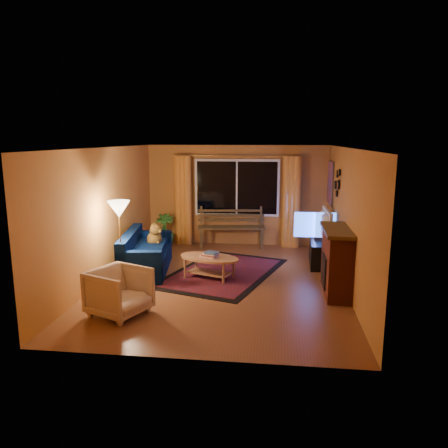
# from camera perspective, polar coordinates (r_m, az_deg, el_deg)

# --- Properties ---
(floor) EXTENTS (4.50, 6.00, 0.02)m
(floor) POSITION_cam_1_polar(r_m,az_deg,el_deg) (8.36, -0.25, -7.55)
(floor) COLOR brown
(floor) RESTS_ON ground
(ceiling) EXTENTS (4.50, 6.00, 0.02)m
(ceiling) POSITION_cam_1_polar(r_m,az_deg,el_deg) (7.91, -0.26, 10.00)
(ceiling) COLOR white
(ceiling) RESTS_ON ground
(wall_back) EXTENTS (4.50, 0.02, 2.50)m
(wall_back) POSITION_cam_1_polar(r_m,az_deg,el_deg) (11.00, 1.70, 3.75)
(wall_back) COLOR #BB7836
(wall_back) RESTS_ON ground
(wall_left) EXTENTS (0.02, 6.00, 2.50)m
(wall_left) POSITION_cam_1_polar(r_m,az_deg,el_deg) (8.61, -15.35, 1.27)
(wall_left) COLOR #BB7836
(wall_left) RESTS_ON ground
(wall_right) EXTENTS (0.02, 6.00, 2.50)m
(wall_right) POSITION_cam_1_polar(r_m,az_deg,el_deg) (8.08, 15.86, 0.61)
(wall_right) COLOR #BB7836
(wall_right) RESTS_ON ground
(window) EXTENTS (2.00, 0.02, 1.30)m
(window) POSITION_cam_1_polar(r_m,az_deg,el_deg) (10.91, 1.67, 4.74)
(window) COLOR black
(window) RESTS_ON wall_back
(curtain_rod) EXTENTS (3.20, 0.03, 0.03)m
(curtain_rod) POSITION_cam_1_polar(r_m,az_deg,el_deg) (10.80, 1.68, 8.94)
(curtain_rod) COLOR #BF8C3F
(curtain_rod) RESTS_ON wall_back
(curtain_left) EXTENTS (0.36, 0.36, 2.24)m
(curtain_left) POSITION_cam_1_polar(r_m,az_deg,el_deg) (11.09, -5.34, 3.09)
(curtain_left) COLOR orange
(curtain_left) RESTS_ON ground
(curtain_right) EXTENTS (0.36, 0.36, 2.24)m
(curtain_right) POSITION_cam_1_polar(r_m,az_deg,el_deg) (10.85, 8.76, 2.82)
(curtain_right) COLOR orange
(curtain_right) RESTS_ON ground
(bench) EXTENTS (1.71, 0.69, 0.50)m
(bench) POSITION_cam_1_polar(r_m,az_deg,el_deg) (10.85, 0.96, -1.73)
(bench) COLOR #47361D
(bench) RESTS_ON ground
(potted_plant) EXTENTS (0.51, 0.51, 0.83)m
(potted_plant) POSITION_cam_1_polar(r_m,az_deg,el_deg) (10.93, -7.78, -0.85)
(potted_plant) COLOR #235B1E
(potted_plant) RESTS_ON ground
(sofa) EXTENTS (1.12, 2.07, 0.80)m
(sofa) POSITION_cam_1_polar(r_m,az_deg,el_deg) (9.04, -10.12, -3.56)
(sofa) COLOR #03133A
(sofa) RESTS_ON ground
(dog) EXTENTS (0.42, 0.51, 0.49)m
(dog) POSITION_cam_1_polar(r_m,az_deg,el_deg) (9.38, -9.09, -1.47)
(dog) COLOR olive
(dog) RESTS_ON sofa
(armchair) EXTENTS (0.98, 1.01, 0.80)m
(armchair) POSITION_cam_1_polar(r_m,az_deg,el_deg) (6.91, -13.53, -8.33)
(armchair) COLOR beige
(armchair) RESTS_ON ground
(floor_lamp) EXTENTS (0.34, 0.34, 1.57)m
(floor_lamp) POSITION_cam_1_polar(r_m,az_deg,el_deg) (8.20, -13.37, -2.44)
(floor_lamp) COLOR #BF8C3F
(floor_lamp) RESTS_ON ground
(rug) EXTENTS (2.62, 3.31, 0.02)m
(rug) POSITION_cam_1_polar(r_m,az_deg,el_deg) (8.84, -0.12, -6.35)
(rug) COLOR maroon
(rug) RESTS_ON ground
(coffee_table) EXTENTS (1.54, 1.54, 0.44)m
(coffee_table) POSITION_cam_1_polar(r_m,az_deg,el_deg) (8.45, -1.94, -5.72)
(coffee_table) COLOR #B4794D
(coffee_table) RESTS_ON ground
(tv_console) EXTENTS (0.47, 1.27, 0.52)m
(tv_console) POSITION_cam_1_polar(r_m,az_deg,el_deg) (9.61, 12.42, -3.62)
(tv_console) COLOR black
(tv_console) RESTS_ON ground
(television) EXTENTS (0.18, 1.17, 0.67)m
(television) POSITION_cam_1_polar(r_m,az_deg,el_deg) (9.48, 12.57, -0.12)
(television) COLOR black
(television) RESTS_ON tv_console
(fireplace) EXTENTS (0.40, 1.20, 1.10)m
(fireplace) POSITION_cam_1_polar(r_m,az_deg,el_deg) (7.82, 14.50, -4.94)
(fireplace) COLOR maroon
(fireplace) RESTS_ON ground
(mirror_cluster) EXTENTS (0.06, 0.60, 0.56)m
(mirror_cluster) POSITION_cam_1_polar(r_m,az_deg,el_deg) (9.27, 14.52, 5.43)
(mirror_cluster) COLOR black
(mirror_cluster) RESTS_ON wall_right
(painting) EXTENTS (0.04, 0.76, 0.96)m
(painting) POSITION_cam_1_polar(r_m,az_deg,el_deg) (10.42, 13.72, 5.24)
(painting) COLOR #DE5527
(painting) RESTS_ON wall_right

